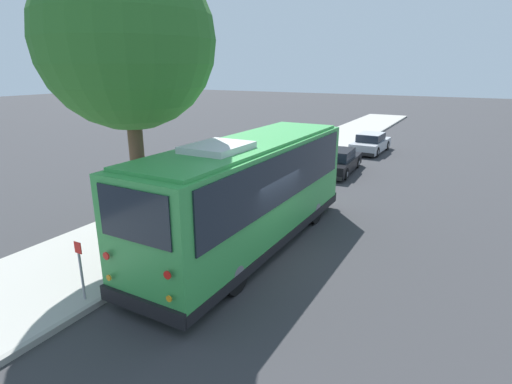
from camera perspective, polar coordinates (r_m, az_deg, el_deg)
ground_plane at (r=12.36m, az=0.76°, el=-8.87°), size 160.00×160.00×0.00m
sidewalk_slab at (r=14.65m, az=-14.19°, el=-4.79°), size 80.00×4.17×0.15m
curb_strip at (r=13.36m, az=-7.32°, el=-6.58°), size 80.00×0.14×0.15m
shuttle_bus at (r=12.28m, az=-0.83°, el=0.56°), size 9.74×2.68×3.55m
parked_sedan_black at (r=22.21m, az=11.55°, el=4.28°), size 4.67×1.98×1.27m
parked_sedan_silver at (r=28.17m, az=16.06°, el=6.69°), size 4.46×1.88×1.30m
street_tree at (r=12.11m, az=-17.67°, el=21.41°), size 4.81×4.81×9.14m
sign_post_near at (r=10.37m, az=-23.72°, el=-10.19°), size 0.06×0.22×1.48m
sign_post_far at (r=11.50m, az=-16.23°, el=-7.05°), size 0.06×0.06×1.38m
fire_hydrant at (r=20.28m, az=4.92°, el=3.24°), size 0.22×0.22×0.81m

